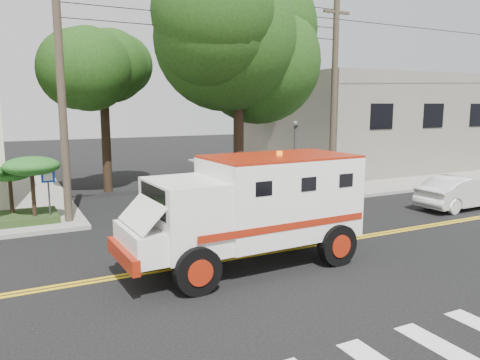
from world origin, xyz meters
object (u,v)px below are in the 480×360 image
parked_sedan (461,192)px  pedestrian_a (327,177)px  pedestrian_b (305,172)px  armored_truck (253,204)px

parked_sedan → pedestrian_a: bearing=41.7°
pedestrian_b → armored_truck: bearing=85.3°
armored_truck → parked_sedan: 11.32m
pedestrian_a → pedestrian_b: pedestrian_b is taller
parked_sedan → pedestrian_a: pedestrian_a is taller
armored_truck → parked_sedan: size_ratio=1.57×
parked_sedan → pedestrian_a: 5.60m
armored_truck → pedestrian_a: bearing=38.5°
pedestrian_a → armored_truck: bearing=5.8°
parked_sedan → pedestrian_b: pedestrian_b is taller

